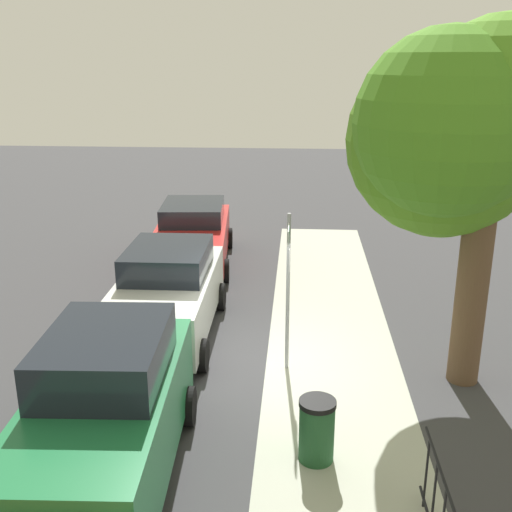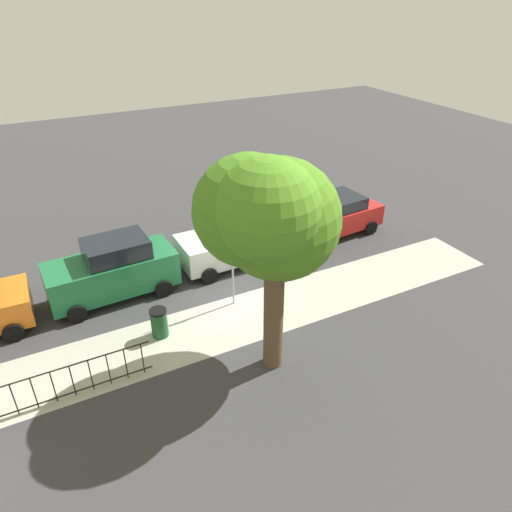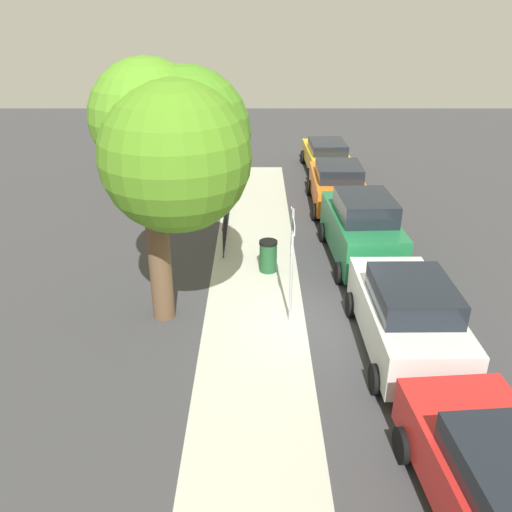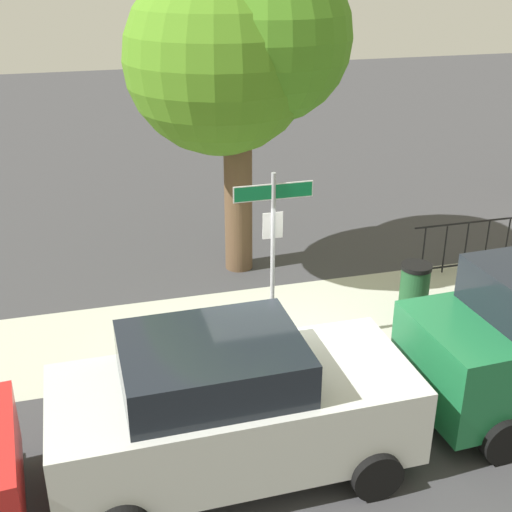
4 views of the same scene
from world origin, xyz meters
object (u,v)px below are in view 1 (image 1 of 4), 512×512
object	(u,v)px
street_sign	(288,264)
trash_bin	(317,430)
shade_tree	(457,129)
car_red	(193,234)
car_green	(106,414)
car_silver	(167,293)

from	to	relation	value
street_sign	trash_bin	bearing A→B (deg)	10.08
street_sign	trash_bin	world-z (taller)	street_sign
shade_tree	car_red	xyz separation A→B (m)	(-6.29, -5.57, -3.68)
shade_tree	car_green	xyz separation A→B (m)	(3.32, -5.10, -3.49)
car_silver	car_green	world-z (taller)	car_green
car_green	trash_bin	size ratio (longest dim) A/B	4.58
car_green	trash_bin	distance (m)	3.02
car_red	car_green	distance (m)	9.62
car_silver	street_sign	bearing A→B (deg)	62.79
street_sign	car_silver	distance (m)	3.08
car_green	trash_bin	bearing A→B (deg)	101.37
street_sign	car_silver	bearing A→B (deg)	-116.59
shade_tree	car_green	size ratio (longest dim) A/B	1.42
car_red	trash_bin	xyz separation A→B (m)	(8.89, 3.34, -0.39)
car_red	shade_tree	bearing A→B (deg)	36.94
street_sign	car_red	distance (m)	6.82
car_silver	car_green	distance (m)	4.81
car_silver	car_green	size ratio (longest dim) A/B	0.99
shade_tree	car_green	distance (m)	7.01
car_red	car_green	world-z (taller)	car_green
shade_tree	car_red	distance (m)	9.17
street_sign	car_green	xyz separation A→B (m)	(3.52, -2.38, -1.01)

